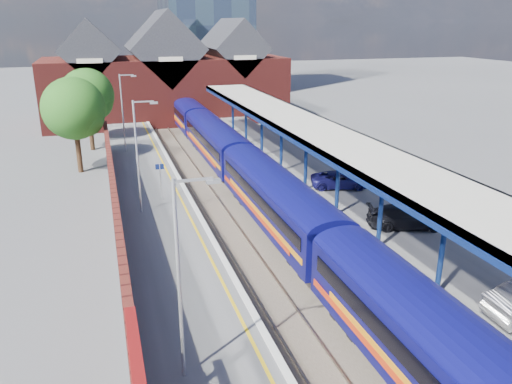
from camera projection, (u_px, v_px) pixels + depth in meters
The scene contains 20 objects.
ground at pixel (215, 181), 40.73m from camera, with size 240.00×240.00×0.00m, color #5B5B5E.
ballast_bed at pixel (250, 226), 31.69m from camera, with size 6.00×76.00×0.06m, color #473D33.
rails at pixel (250, 225), 31.66m from camera, with size 4.51×76.00×0.14m.
left_platform at pixel (162, 230), 29.99m from camera, with size 5.00×76.00×1.00m, color #565659.
right_platform at pixel (336, 209), 33.23m from camera, with size 6.00×76.00×1.00m, color #565659.
coping_left at pixel (200, 217), 30.48m from camera, with size 0.30×76.00×0.05m, color silver.
coping_right at pixel (296, 206), 32.26m from camera, with size 0.30×76.00×0.05m, color silver.
yellow_line at pixel (191, 219), 30.32m from camera, with size 0.14×76.00×0.01m, color yellow.
train at pixel (241, 163), 38.04m from camera, with size 2.87×65.90×3.45m.
canopy at pixel (320, 134), 33.30m from camera, with size 4.50×52.00×4.48m.
lamp_post_b at pixel (183, 270), 15.65m from camera, with size 1.48×0.18×7.00m.
lamp_post_c at pixel (139, 150), 30.10m from camera, with size 1.48×0.18×7.00m.
lamp_post_d at pixel (124, 108), 44.55m from camera, with size 1.48×0.18×7.00m.
platform_sign at pixel (160, 175), 33.03m from camera, with size 0.55×0.08×2.50m.
brick_wall at pixel (120, 250), 22.79m from camera, with size 0.35×50.00×3.86m.
station_building at pixel (165, 78), 64.25m from camera, with size 30.00×12.12×13.78m.
tree_near at pixel (76, 110), 41.42m from camera, with size 5.20×5.20×8.10m.
tree_far at pixel (89, 97), 48.92m from camera, with size 5.20×5.20×8.10m.
parked_car_dark at pixel (407, 217), 28.86m from camera, with size 1.83×4.50×1.31m, color black.
parked_car_blue at pixel (340, 180), 35.83m from camera, with size 1.94×4.21×1.17m, color navy.
Camera 1 is at (-8.33, -8.06, 12.38)m, focal length 35.00 mm.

